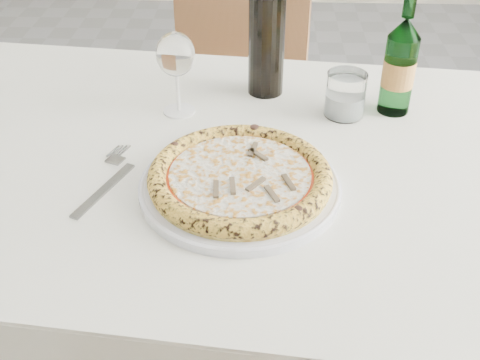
{
  "coord_description": "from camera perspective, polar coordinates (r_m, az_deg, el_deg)",
  "views": [
    {
      "loc": [
        0.25,
        -0.86,
        1.31
      ],
      "look_at": [
        0.22,
        -0.11,
        0.78
      ],
      "focal_mm": 45.0,
      "sensor_mm": 36.0,
      "label": 1
    }
  ],
  "objects": [
    {
      "name": "fork",
      "position": [
        0.97,
        -12.46,
        -0.04
      ],
      "size": [
        0.07,
        0.21,
        0.0
      ],
      "color": "slate",
      "rests_on": "dining_table"
    },
    {
      "name": "chair_far",
      "position": [
        1.81,
        -0.59,
        9.9
      ],
      "size": [
        0.47,
        0.48,
        0.93
      ],
      "color": "brown",
      "rests_on": "floor"
    },
    {
      "name": "dining_table",
      "position": [
        1.07,
        0.2,
        -1.92
      ],
      "size": [
        1.44,
        0.95,
        0.76
      ],
      "color": "brown",
      "rests_on": "floor"
    },
    {
      "name": "beer_bottle",
      "position": [
        1.14,
        14.89,
        10.41
      ],
      "size": [
        0.06,
        0.06,
        0.23
      ],
      "color": "#4C8956",
      "rests_on": "dining_table"
    },
    {
      "name": "tumbler",
      "position": [
        1.13,
        9.94,
        7.73
      ],
      "size": [
        0.07,
        0.07,
        0.08
      ],
      "color": "white",
      "rests_on": "dining_table"
    },
    {
      "name": "pizza",
      "position": [
        0.92,
        -0.0,
        0.32
      ],
      "size": [
        0.28,
        0.28,
        0.03
      ],
      "color": "#DCC058",
      "rests_on": "plate"
    },
    {
      "name": "wine_glass",
      "position": [
        1.1,
        -6.12,
        11.56
      ],
      "size": [
        0.07,
        0.07,
        0.16
      ],
      "color": "white",
      "rests_on": "dining_table"
    },
    {
      "name": "plate",
      "position": [
        0.93,
        0.0,
        -0.57
      ],
      "size": [
        0.31,
        0.31,
        0.02
      ],
      "color": "white",
      "rests_on": "dining_table"
    },
    {
      "name": "wine_bottle",
      "position": [
        1.17,
        2.55,
        13.69
      ],
      "size": [
        0.07,
        0.07,
        0.28
      ],
      "color": "black",
      "rests_on": "dining_table"
    }
  ]
}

